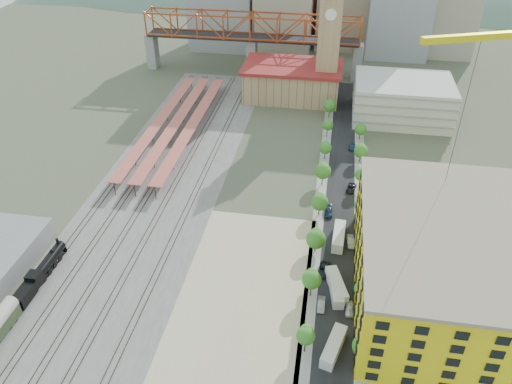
% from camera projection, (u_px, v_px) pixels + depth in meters
% --- Properties ---
extents(ground, '(400.00, 400.00, 0.00)m').
position_uv_depth(ground, '(277.00, 222.00, 131.14)').
color(ground, '#474C38').
rests_on(ground, ground).
extents(ballast_strip, '(36.00, 165.00, 0.06)m').
position_uv_depth(ballast_strip, '(167.00, 175.00, 150.28)').
color(ballast_strip, '#605E59').
rests_on(ballast_strip, ground).
extents(dirt_lot, '(28.00, 67.00, 0.06)m').
position_uv_depth(dirt_lot, '(240.00, 309.00, 105.97)').
color(dirt_lot, tan).
rests_on(dirt_lot, ground).
extents(street_asphalt, '(12.00, 170.00, 0.06)m').
position_uv_depth(street_asphalt, '(340.00, 196.00, 141.18)').
color(street_asphalt, black).
rests_on(street_asphalt, ground).
extents(sidewalk_west, '(3.00, 170.00, 0.04)m').
position_uv_depth(sidewalk_west, '(321.00, 194.00, 141.93)').
color(sidewalk_west, gray).
rests_on(sidewalk_west, ground).
extents(sidewalk_east, '(3.00, 170.00, 0.04)m').
position_uv_depth(sidewalk_east, '(360.00, 198.00, 140.44)').
color(sidewalk_east, gray).
rests_on(sidewalk_east, ground).
extents(construction_pad, '(50.00, 90.00, 0.06)m').
position_uv_depth(construction_pad, '(470.00, 298.00, 108.70)').
color(construction_pad, gray).
rests_on(construction_pad, ground).
extents(rail_tracks, '(26.56, 160.00, 0.18)m').
position_uv_depth(rail_tracks, '(161.00, 174.00, 150.45)').
color(rail_tracks, '#382B23').
rests_on(rail_tracks, ground).
extents(platform_canopies, '(16.00, 80.00, 4.12)m').
position_uv_depth(platform_canopies, '(176.00, 122.00, 171.15)').
color(platform_canopies, '#B64649').
rests_on(platform_canopies, ground).
extents(station_hall, '(38.00, 24.00, 13.10)m').
position_uv_depth(station_hall, '(292.00, 81.00, 194.94)').
color(station_hall, tan).
rests_on(station_hall, ground).
extents(clock_tower, '(12.00, 12.00, 52.00)m').
position_uv_depth(clock_tower, '(330.00, 27.00, 179.15)').
color(clock_tower, tan).
rests_on(clock_tower, ground).
extents(parking_garage, '(34.00, 26.00, 14.00)m').
position_uv_depth(parking_garage, '(402.00, 99.00, 179.40)').
color(parking_garage, silver).
rests_on(parking_garage, ground).
extents(truss_bridge, '(94.00, 9.60, 25.60)m').
position_uv_depth(truss_bridge, '(252.00, 30.00, 209.55)').
color(truss_bridge, gray).
rests_on(truss_bridge, ground).
extents(construction_building, '(44.60, 50.60, 18.80)m').
position_uv_depth(construction_building, '(466.00, 264.00, 103.83)').
color(construction_building, gold).
rests_on(construction_building, ground).
extents(street_trees, '(15.40, 124.40, 8.00)m').
position_uv_depth(street_trees, '(339.00, 217.00, 133.04)').
color(street_trees, '#2B6E21').
rests_on(street_trees, ground).
extents(skyline, '(133.00, 46.00, 60.00)m').
position_uv_depth(skyline, '(334.00, 2.00, 233.35)').
color(skyline, '#9EA0A3').
rests_on(skyline, ground).
extents(distant_hills, '(647.00, 264.00, 227.00)m').
position_uv_depth(distant_hills, '(377.00, 105.00, 381.78)').
color(distant_hills, '#4C6B59').
rests_on(distant_hills, ground).
extents(locomotive, '(2.72, 20.97, 5.24)m').
position_uv_depth(locomotive, '(42.00, 271.00, 112.92)').
color(locomotive, black).
rests_on(locomotive, ground).
extents(site_trailer_a, '(5.11, 10.11, 2.68)m').
position_uv_depth(site_trailer_a, '(334.00, 347.00, 96.39)').
color(site_trailer_a, silver).
rests_on(site_trailer_a, ground).
extents(site_trailer_b, '(3.75, 9.42, 2.51)m').
position_uv_depth(site_trailer_b, '(336.00, 290.00, 108.89)').
color(site_trailer_b, silver).
rests_on(site_trailer_b, ground).
extents(site_trailer_c, '(5.58, 10.30, 2.73)m').
position_uv_depth(site_trailer_c, '(336.00, 285.00, 110.02)').
color(site_trailer_c, silver).
rests_on(site_trailer_c, ground).
extents(site_trailer_d, '(3.29, 10.57, 2.86)m').
position_uv_depth(site_trailer_d, '(339.00, 236.00, 123.96)').
color(site_trailer_d, silver).
rests_on(site_trailer_d, ground).
extents(car_1, '(1.58, 4.49, 1.48)m').
position_uv_depth(car_1, '(321.00, 304.00, 106.20)').
color(car_1, gray).
rests_on(car_1, ground).
extents(car_2, '(3.32, 5.88, 1.55)m').
position_uv_depth(car_2, '(324.00, 270.00, 115.01)').
color(car_2, black).
rests_on(car_2, ground).
extents(car_3, '(2.33, 5.24, 1.49)m').
position_uv_depth(car_3, '(328.00, 212.00, 133.72)').
color(car_3, navy).
rests_on(car_3, ground).
extents(car_4, '(1.80, 4.37, 1.48)m').
position_uv_depth(car_4, '(350.00, 309.00, 105.14)').
color(car_4, silver).
rests_on(car_4, ground).
extents(car_5, '(2.13, 4.99, 1.60)m').
position_uv_depth(car_5, '(351.00, 242.00, 123.31)').
color(car_5, '#A4A3A9').
rests_on(car_5, ground).
extents(car_6, '(3.18, 5.41, 1.41)m').
position_uv_depth(car_6, '(351.00, 188.00, 143.11)').
color(car_6, black).
rests_on(car_6, ground).
extents(car_7, '(2.41, 4.74, 1.32)m').
position_uv_depth(car_7, '(352.00, 147.00, 163.40)').
color(car_7, navy).
rests_on(car_7, ground).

